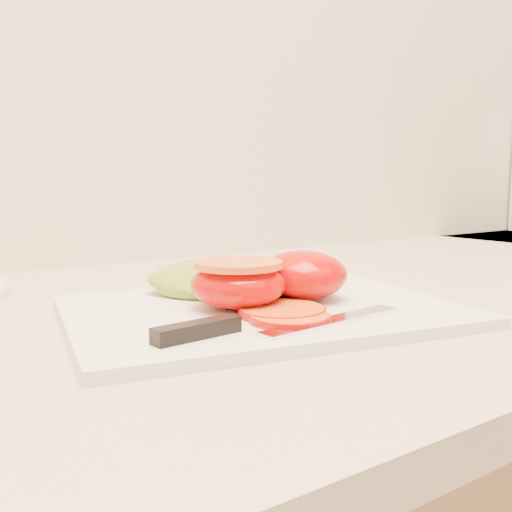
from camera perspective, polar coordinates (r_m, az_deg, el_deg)
cutting_board at (r=0.53m, az=0.62°, el=-5.52°), size 0.39×0.31×0.01m
tomato_half_dome at (r=0.55m, az=4.71°, el=-1.89°), size 0.09×0.09×0.05m
tomato_half_cut at (r=0.51m, az=-1.80°, el=-2.65°), size 0.09×0.09×0.04m
tomato_slice_0 at (r=0.49m, az=2.60°, el=-5.52°), size 0.07×0.07×0.01m
tomato_slice_1 at (r=0.47m, az=3.38°, el=-6.18°), size 0.06×0.06×0.01m
lettuce_leaf_0 at (r=0.58m, az=-3.54°, el=-2.34°), size 0.18×0.16×0.03m
lettuce_leaf_1 at (r=0.60m, az=0.18°, el=-2.08°), size 0.15×0.14×0.03m
knife at (r=0.44m, az=-0.23°, el=-7.02°), size 0.22×0.05×0.01m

